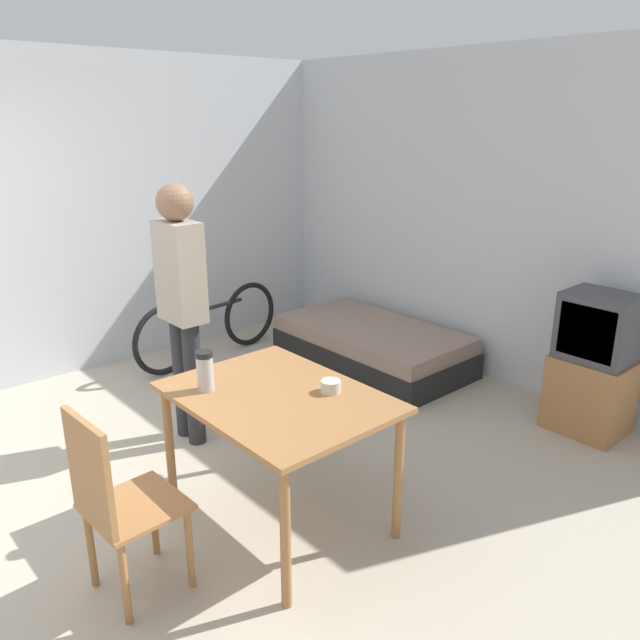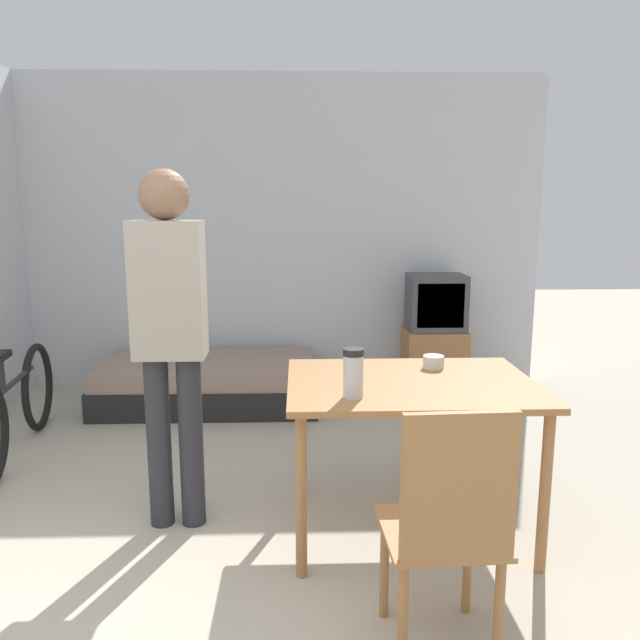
% 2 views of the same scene
% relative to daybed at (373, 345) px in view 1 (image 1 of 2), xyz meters
% --- Properties ---
extents(wall_back, '(4.98, 0.06, 2.70)m').
position_rel_daybed_xyz_m(wall_back, '(0.37, 0.58, 1.17)').
color(wall_back, silver).
rests_on(wall_back, ground_plane).
extents(wall_left, '(0.06, 4.90, 2.70)m').
position_rel_daybed_xyz_m(wall_left, '(-1.65, -1.40, 1.17)').
color(wall_left, silver).
rests_on(wall_left, ground_plane).
extents(daybed, '(1.75, 0.94, 0.36)m').
position_rel_daybed_xyz_m(daybed, '(0.00, 0.00, 0.00)').
color(daybed, black).
rests_on(daybed, ground_plane).
extents(tv, '(0.51, 0.42, 1.03)m').
position_rel_daybed_xyz_m(tv, '(1.90, 0.25, 0.32)').
color(tv, '#9E6B3D').
rests_on(tv, ground_plane).
extents(dining_table, '(1.18, 0.88, 0.78)m').
position_rel_daybed_xyz_m(dining_table, '(1.27, -2.06, 0.51)').
color(dining_table, '#9E6B3D').
rests_on(dining_table, ground_plane).
extents(wooden_chair, '(0.43, 0.43, 0.97)m').
position_rel_daybed_xyz_m(wooden_chair, '(1.24, -2.97, 0.36)').
color(wooden_chair, '#9E6B3D').
rests_on(wooden_chair, ground_plane).
extents(bicycle, '(0.24, 1.62, 0.73)m').
position_rel_daybed_xyz_m(bicycle, '(-1.09, -1.04, 0.15)').
color(bicycle, black).
rests_on(bicycle, ground_plane).
extents(person_standing, '(0.34, 0.24, 1.78)m').
position_rel_daybed_xyz_m(person_standing, '(0.11, -1.95, 0.87)').
color(person_standing, '#28282D').
rests_on(person_standing, ground_plane).
extents(thermos_flask, '(0.09, 0.09, 0.22)m').
position_rel_daybed_xyz_m(thermos_flask, '(0.97, -2.31, 0.72)').
color(thermos_flask, '#B7B7BC').
rests_on(thermos_flask, dining_table).
extents(mate_bowl, '(0.11, 0.11, 0.06)m').
position_rel_daybed_xyz_m(mate_bowl, '(1.43, -1.82, 0.63)').
color(mate_bowl, beige).
rests_on(mate_bowl, dining_table).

